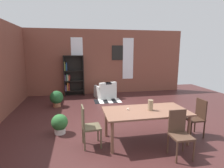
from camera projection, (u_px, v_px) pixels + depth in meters
name	position (u px, v px, depth m)	size (l,w,h in m)	color
ground_plane	(129.00, 132.00, 4.87)	(11.88, 11.88, 0.00)	#412120
back_wall_brick	(103.00, 62.00, 9.05)	(8.24, 0.12, 3.15)	brown
window_pane_0	(77.00, 59.00, 8.71)	(0.55, 0.02, 2.04)	white
window_pane_1	(128.00, 59.00, 9.19)	(0.55, 0.02, 2.04)	white
dining_table	(146.00, 114.00, 4.29)	(1.98, 1.00, 0.76)	brown
vase_on_table	(150.00, 105.00, 4.27)	(0.12, 0.12, 0.25)	#998466
tealight_candle_0	(128.00, 109.00, 4.29)	(0.04, 0.04, 0.04)	silver
dining_chair_head_left	(88.00, 125.00, 4.05)	(0.43, 0.43, 0.95)	brown
dining_chair_head_right	(197.00, 116.00, 4.57)	(0.40, 0.40, 0.95)	#382419
dining_chair_near_right	(179.00, 132.00, 3.70)	(0.40, 0.40, 0.95)	#4F3629
bookshelf_tall	(72.00, 76.00, 8.64)	(0.94, 0.31, 1.92)	black
armchair_white	(105.00, 92.00, 8.35)	(0.99, 0.99, 0.75)	white
potted_plant_by_shelf	(57.00, 98.00, 6.98)	(0.51, 0.51, 0.62)	#9E6042
potted_plant_corner	(60.00, 123.00, 4.73)	(0.42, 0.42, 0.52)	silver
striped_rug	(107.00, 101.00, 7.83)	(1.14, 0.75, 0.01)	black
framed_picture	(117.00, 53.00, 9.02)	(0.56, 0.03, 0.72)	black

